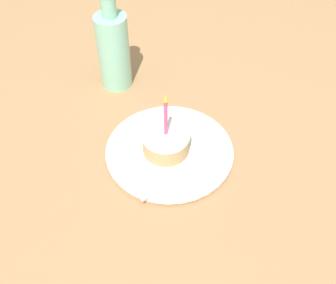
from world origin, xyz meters
TOP-DOWN VIEW (x-y plane):
  - ground_plane at (0.00, 0.00)m, footprint 2.40×2.40m
  - plate at (0.02, -0.00)m, footprint 0.23×0.23m
  - cake_slice at (0.02, -0.01)m, footprint 0.09×0.09m
  - fork at (0.09, -0.01)m, footprint 0.05×0.18m
  - bottle at (-0.20, 0.07)m, footprint 0.07×0.07m

SIDE VIEW (x-z plane):
  - ground_plane at x=0.00m, z-range -0.04..0.00m
  - plate at x=0.02m, z-range 0.00..0.02m
  - fork at x=0.09m, z-range 0.01..0.02m
  - cake_slice at x=0.02m, z-range -0.03..0.10m
  - bottle at x=-0.20m, z-range -0.02..0.20m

